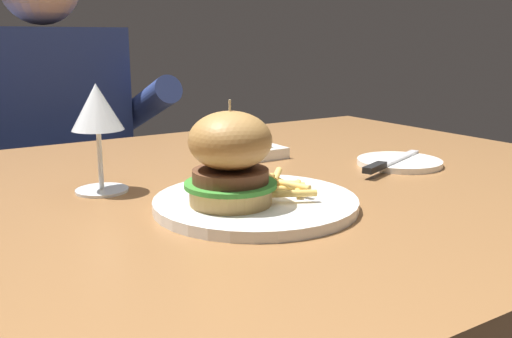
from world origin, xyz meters
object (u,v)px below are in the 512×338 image
object	(u,v)px
wine_glass	(97,113)
butter_dish	(261,152)
diner_person	(57,193)
main_plate	(256,203)
bread_plate	(399,162)
table_knife	(388,162)
burger_sandwich	(230,158)

from	to	relation	value
wine_glass	butter_dish	distance (m)	0.34
diner_person	main_plate	bearing A→B (deg)	-87.00
bread_plate	table_knife	world-z (taller)	table_knife
burger_sandwich	butter_dish	bearing A→B (deg)	50.07
main_plate	bread_plate	world-z (taller)	main_plate
burger_sandwich	table_knife	xyz separation A→B (m)	(0.34, 0.06, -0.06)
table_knife	butter_dish	bearing A→B (deg)	122.09
burger_sandwich	bread_plate	world-z (taller)	burger_sandwich
wine_glass	diner_person	size ratio (longest dim) A/B	0.13
burger_sandwich	wine_glass	size ratio (longest dim) A/B	0.84
table_knife	butter_dish	distance (m)	0.23
table_knife	diner_person	world-z (taller)	diner_person
burger_sandwich	bread_plate	size ratio (longest dim) A/B	0.90
butter_dish	burger_sandwich	bearing A→B (deg)	-129.93
butter_dish	diner_person	distance (m)	0.69
burger_sandwich	wine_glass	xyz separation A→B (m)	(-0.10, 0.19, 0.04)
burger_sandwich	diner_person	size ratio (longest dim) A/B	0.11
table_knife	diner_person	size ratio (longest dim) A/B	0.17
burger_sandwich	butter_dish	size ratio (longest dim) A/B	1.52
butter_dish	diner_person	bearing A→B (deg)	109.83
burger_sandwich	butter_dish	distance (m)	0.35
main_plate	bread_plate	size ratio (longest dim) A/B	1.83
wine_glass	table_knife	xyz separation A→B (m)	(0.44, -0.13, -0.10)
main_plate	wine_glass	world-z (taller)	wine_glass
main_plate	bread_plate	bearing A→B (deg)	12.55
main_plate	burger_sandwich	bearing A→B (deg)	-172.97
table_knife	diner_person	xyz separation A→B (m)	(-0.35, 0.82, -0.19)
bread_plate	table_knife	distance (m)	0.05
bread_plate	burger_sandwich	bearing A→B (deg)	-168.01
bread_plate	table_knife	bearing A→B (deg)	-158.78
main_plate	table_knife	distance (m)	0.31
main_plate	burger_sandwich	distance (m)	0.08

